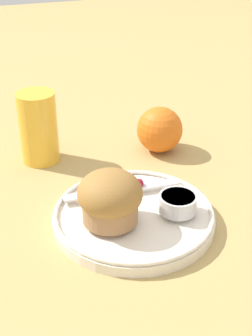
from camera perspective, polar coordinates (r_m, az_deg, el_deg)
The scene contains 8 objects.
ground_plane at distance 0.63m, azimuth 0.30°, elevation -5.63°, with size 3.00×3.00×0.00m, color tan.
plate at distance 0.61m, azimuth 0.70°, elevation -5.91°, with size 0.21×0.21×0.02m.
muffin at distance 0.57m, azimuth -1.95°, elevation -3.66°, with size 0.08×0.08×0.07m.
cream_ramekin at distance 0.60m, azimuth 6.33°, elevation -4.18°, with size 0.05×0.05×0.02m.
berry_pair at distance 0.65m, azimuth 1.06°, elevation -1.98°, with size 0.03×0.01×0.01m.
butter_knife at distance 0.64m, azimuth -0.90°, elevation -2.77°, with size 0.16×0.03×0.00m.
orange_fruit at distance 0.77m, azimuth 4.12°, elevation 4.68°, with size 0.08×0.08×0.08m.
juice_glass at distance 0.75m, azimuth -10.64°, elevation 4.87°, with size 0.06×0.06×0.11m.
Camera 1 is at (-0.18, -0.48, 0.37)m, focal length 50.00 mm.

